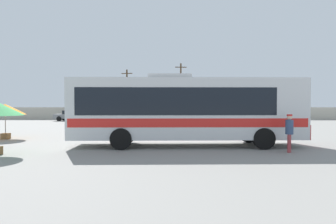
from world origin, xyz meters
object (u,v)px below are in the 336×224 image
coach_bus_silver_red (184,108)px  utility_pole_far (127,93)px  parked_car_leftmost_grey (72,115)px  roadside_tree_midleft (165,89)px  attendant_by_bus_door (289,131)px  utility_pole_near (181,90)px  vendor_umbrella_secondary_orange (5,110)px  parked_car_second_red (115,115)px  parked_car_third_red (159,115)px  roadside_tree_left (91,88)px

coach_bus_silver_red → utility_pole_far: utility_pole_far is taller
parked_car_leftmost_grey → roadside_tree_midleft: bearing=33.4°
attendant_by_bus_door → utility_pole_near: 31.88m
utility_pole_near → roadside_tree_midleft: utility_pole_near is taller
attendant_by_bus_door → utility_pole_far: utility_pole_far is taller
parked_car_leftmost_grey → roadside_tree_midleft: size_ratio=0.63×
utility_pole_near → utility_pole_far: (-8.46, -0.29, -0.51)m
attendant_by_bus_door → vendor_umbrella_secondary_orange: size_ratio=0.71×
attendant_by_bus_door → utility_pole_far: 33.65m
coach_bus_silver_red → parked_car_second_red: bearing=110.0°
attendant_by_bus_door → vendor_umbrella_secondary_orange: vendor_umbrella_secondary_orange is taller
coach_bus_silver_red → utility_pole_near: utility_pole_near is taller
utility_pole_far → roadside_tree_midleft: utility_pole_far is taller
roadside_tree_midleft → parked_car_leftmost_grey: bearing=-146.6°
parked_car_third_red → roadside_tree_midleft: 9.03m
coach_bus_silver_red → roadside_tree_midleft: size_ratio=1.68×
attendant_by_bus_door → utility_pole_near: bearing=97.1°
parked_car_second_red → utility_pole_far: 7.27m
vendor_umbrella_secondary_orange → parked_car_third_red: vendor_umbrella_secondary_orange is taller
attendant_by_bus_door → parked_car_leftmost_grey: attendant_by_bus_door is taller
attendant_by_bus_door → parked_car_third_red: size_ratio=0.41×
utility_pole_far → roadside_tree_left: (-6.13, 1.58, 0.90)m
coach_bus_silver_red → roadside_tree_left: 33.87m
roadside_tree_midleft → parked_car_third_red: bearing=-93.6°
roadside_tree_left → attendant_by_bus_door: bearing=-60.6°
parked_car_third_red → roadside_tree_midleft: size_ratio=0.59×
roadside_tree_midleft → coach_bus_silver_red: bearing=-86.7°
utility_pole_near → roadside_tree_midleft: 2.97m
coach_bus_silver_red → parked_car_third_red: size_ratio=2.83×
parked_car_third_red → utility_pole_near: utility_pole_near is taller
roadside_tree_midleft → parked_car_second_red: bearing=-128.3°
vendor_umbrella_secondary_orange → parked_car_second_red: bearing=81.9°
parked_car_leftmost_grey → parked_car_third_red: size_ratio=1.05×
coach_bus_silver_red → vendor_umbrella_secondary_orange: coach_bus_silver_red is taller
parked_car_third_red → coach_bus_silver_red: bearing=-84.3°
parked_car_third_red → roadside_tree_left: roadside_tree_left is taller
parked_car_second_red → utility_pole_far: size_ratio=0.60×
coach_bus_silver_red → parked_car_leftmost_grey: (-14.07, 22.90, -1.22)m
utility_pole_far → parked_car_second_red: bearing=-95.5°
parked_car_third_red → utility_pole_far: 8.92m
utility_pole_far → vendor_umbrella_secondary_orange: bearing=-97.5°
parked_car_second_red → roadside_tree_midleft: roadside_tree_midleft is taller
attendant_by_bus_door → roadside_tree_left: (-18.48, 32.73, 3.94)m
parked_car_leftmost_grey → utility_pole_near: size_ratio=0.51×
parked_car_third_red → roadside_tree_midleft: bearing=86.4°
parked_car_second_red → utility_pole_far: bearing=84.5°
attendant_by_bus_door → parked_car_third_red: attendant_by_bus_door is taller
parked_car_leftmost_grey → roadside_tree_left: (0.27, 7.90, 4.16)m
utility_pole_near → roadside_tree_left: 14.65m
vendor_umbrella_secondary_orange → utility_pole_far: 26.67m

